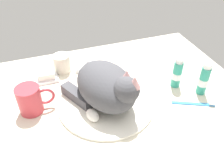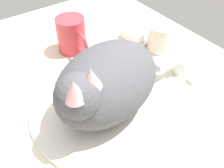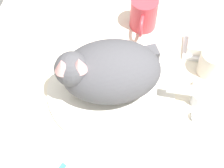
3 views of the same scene
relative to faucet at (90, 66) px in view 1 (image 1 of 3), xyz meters
The scene contains 11 objects.
ground_plane 22.13cm from the faucet, 90.00° to the right, with size 110.00×82.50×3.00cm, color silver.
sink_basin 21.84cm from the faucet, 90.00° to the right, with size 34.53×34.53×1.05cm, color white.
faucet is the anchor object (origin of this frame).
cat 23.40cm from the faucet, 89.69° to the right, with size 26.16×29.00×17.01cm.
coffee_mug 30.08cm from the faucet, 147.05° to the right, with size 12.66×8.16×10.00cm.
rinse_cup 11.85cm from the faucet, 158.83° to the left, with size 7.03×7.03×7.63cm.
soap_dish 18.38cm from the faucet, behind, with size 9.00×6.40×1.20cm, color white.
soap_bar 18.26cm from the faucet, behind, with size 6.66×4.25×2.59cm, color white.
toothpaste_bottle 35.63cm from the faucet, 34.99° to the right, with size 3.65×3.65×12.54cm.
mouthwash_bottle 45.32cm from the faucet, 37.28° to the right, with size 3.54×3.54×13.13cm.
toothbrush 44.64cm from the faucet, 46.83° to the right, with size 14.48×7.65×1.60cm.
Camera 1 is at (-19.15, -61.43, 59.92)cm, focal length 38.87 mm.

